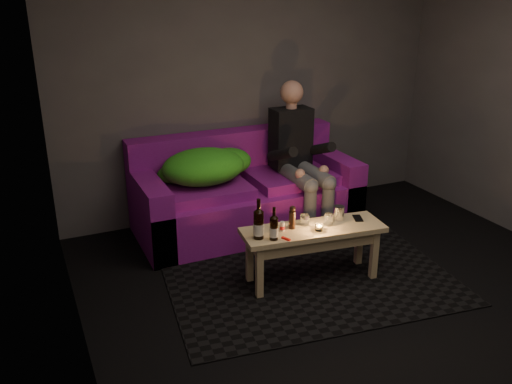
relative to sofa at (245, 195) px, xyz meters
The scene contains 17 objects.
floor 1.87m from the sofa, 80.56° to the right, with size 4.50×4.50×0.00m, color black.
room 1.91m from the sofa, 77.38° to the right, with size 4.50×4.50×4.50m.
rug 1.17m from the sofa, 86.21° to the right, with size 2.24×1.63×0.01m, color black.
sofa is the anchor object (origin of this frame).
green_blanket 0.52m from the sofa, behind, with size 0.92×0.63×0.31m.
person 0.65m from the sofa, 19.21° to the right, with size 0.38×0.87×1.39m.
coffee_table 1.18m from the sofa, 86.37° to the right, with size 1.16×0.49×0.46m.
beer_bottle_a 1.26m from the sofa, 108.47° to the right, with size 0.08×0.08×0.31m.
beer_bottle_b 1.29m from the sofa, 103.56° to the right, with size 0.06×0.06×0.26m.
salt_shaker 1.16m from the sofa, 98.68° to the right, with size 0.04×0.04×0.08m, color silver.
pepper_mill 1.14m from the sofa, 94.20° to the right, with size 0.05×0.05×0.14m, color black.
tumbler_back 1.12m from the sofa, 88.08° to the right, with size 0.07×0.07×0.09m, color white.
tealight 1.25m from the sofa, 85.87° to the right, with size 0.06×0.06×0.05m.
tumbler_front 1.21m from the sofa, 80.19° to the right, with size 0.07×0.07×0.09m, color white.
steel_cup 1.19m from the sofa, 73.72° to the right, with size 0.09×0.09×0.12m, color silver.
smartphone 1.28m from the sofa, 67.39° to the right, with size 0.06×0.13×0.01m, color black.
red_lighter 1.30m from the sofa, 99.64° to the right, with size 0.02×0.08×0.01m, color red.
Camera 1 is at (-2.21, -2.65, 2.20)m, focal length 38.00 mm.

